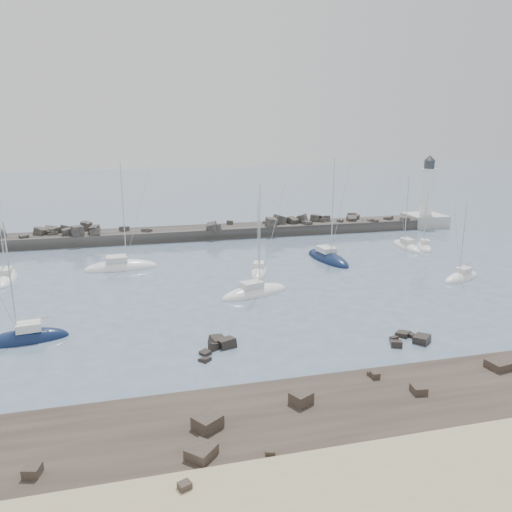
{
  "coord_description": "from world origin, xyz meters",
  "views": [
    {
      "loc": [
        -9.83,
        -49.22,
        19.11
      ],
      "look_at": [
        5.59,
        12.0,
        2.82
      ],
      "focal_mm": 35.0,
      "sensor_mm": 36.0,
      "label": 1
    }
  ],
  "objects_px": {
    "sailboat_3": "(121,268)",
    "sailboat_7": "(461,278)",
    "sailboat_4": "(259,272)",
    "sailboat_8": "(406,247)",
    "sailboat_5": "(255,293)",
    "sailboat_10": "(424,247)",
    "sailboat_2": "(26,339)",
    "sailboat_1": "(6,279)",
    "sailboat_6": "(328,259)",
    "lighthouse": "(425,210)"
  },
  "relations": [
    {
      "from": "sailboat_2",
      "to": "sailboat_6",
      "type": "bearing_deg",
      "value": 28.09
    },
    {
      "from": "sailboat_2",
      "to": "sailboat_3",
      "type": "bearing_deg",
      "value": 70.18
    },
    {
      "from": "sailboat_7",
      "to": "sailboat_8",
      "type": "bearing_deg",
      "value": 82.93
    },
    {
      "from": "sailboat_4",
      "to": "sailboat_10",
      "type": "distance_m",
      "value": 30.69
    },
    {
      "from": "sailboat_1",
      "to": "sailboat_5",
      "type": "bearing_deg",
      "value": -24.38
    },
    {
      "from": "sailboat_1",
      "to": "sailboat_4",
      "type": "relative_size",
      "value": 1.22
    },
    {
      "from": "sailboat_7",
      "to": "sailboat_10",
      "type": "xyz_separation_m",
      "value": [
        4.86,
        16.33,
        0.01
      ]
    },
    {
      "from": "sailboat_4",
      "to": "sailboat_5",
      "type": "height_order",
      "value": "sailboat_5"
    },
    {
      "from": "sailboat_7",
      "to": "sailboat_8",
      "type": "height_order",
      "value": "sailboat_8"
    },
    {
      "from": "sailboat_4",
      "to": "sailboat_10",
      "type": "relative_size",
      "value": 1.09
    },
    {
      "from": "sailboat_6",
      "to": "sailboat_10",
      "type": "xyz_separation_m",
      "value": [
        18.1,
        3.13,
        -0.01
      ]
    },
    {
      "from": "sailboat_10",
      "to": "lighthouse",
      "type": "bearing_deg",
      "value": 57.72
    },
    {
      "from": "lighthouse",
      "to": "sailboat_8",
      "type": "bearing_deg",
      "value": -129.97
    },
    {
      "from": "sailboat_3",
      "to": "sailboat_5",
      "type": "bearing_deg",
      "value": -44.55
    },
    {
      "from": "sailboat_2",
      "to": "sailboat_8",
      "type": "distance_m",
      "value": 58.8
    },
    {
      "from": "sailboat_10",
      "to": "sailboat_2",
      "type": "bearing_deg",
      "value": -157.34
    },
    {
      "from": "sailboat_3",
      "to": "sailboat_4",
      "type": "distance_m",
      "value": 19.35
    },
    {
      "from": "sailboat_1",
      "to": "sailboat_7",
      "type": "distance_m",
      "value": 59.2
    },
    {
      "from": "sailboat_1",
      "to": "sailboat_7",
      "type": "relative_size",
      "value": 1.22
    },
    {
      "from": "lighthouse",
      "to": "sailboat_4",
      "type": "height_order",
      "value": "lighthouse"
    },
    {
      "from": "sailboat_3",
      "to": "sailboat_7",
      "type": "height_order",
      "value": "sailboat_3"
    },
    {
      "from": "sailboat_1",
      "to": "sailboat_10",
      "type": "xyz_separation_m",
      "value": [
        62.34,
        2.18,
        0.01
      ]
    },
    {
      "from": "sailboat_8",
      "to": "sailboat_7",
      "type": "bearing_deg",
      "value": -97.07
    },
    {
      "from": "sailboat_1",
      "to": "sailboat_2",
      "type": "height_order",
      "value": "sailboat_1"
    },
    {
      "from": "sailboat_4",
      "to": "lighthouse",
      "type": "bearing_deg",
      "value": 31.12
    },
    {
      "from": "sailboat_3",
      "to": "sailboat_7",
      "type": "xyz_separation_m",
      "value": [
        43.05,
        -15.81,
        -0.01
      ]
    },
    {
      "from": "lighthouse",
      "to": "sailboat_4",
      "type": "bearing_deg",
      "value": -148.88
    },
    {
      "from": "sailboat_1",
      "to": "sailboat_6",
      "type": "distance_m",
      "value": 44.25
    },
    {
      "from": "lighthouse",
      "to": "sailboat_3",
      "type": "relative_size",
      "value": 0.92
    },
    {
      "from": "sailboat_2",
      "to": "sailboat_5",
      "type": "xyz_separation_m",
      "value": [
        23.72,
        7.72,
        -0.02
      ]
    },
    {
      "from": "sailboat_6",
      "to": "lighthouse",
      "type": "bearing_deg",
      "value": 35.09
    },
    {
      "from": "lighthouse",
      "to": "sailboat_10",
      "type": "xyz_separation_m",
      "value": [
        -10.89,
        -17.24,
        -2.95
      ]
    },
    {
      "from": "sailboat_10",
      "to": "sailboat_3",
      "type": "bearing_deg",
      "value": -179.39
    },
    {
      "from": "sailboat_4",
      "to": "sailboat_8",
      "type": "xyz_separation_m",
      "value": [
        27.1,
        8.35,
        0.01
      ]
    },
    {
      "from": "sailboat_3",
      "to": "sailboat_6",
      "type": "xyz_separation_m",
      "value": [
        29.8,
        -2.62,
        0.01
      ]
    },
    {
      "from": "sailboat_4",
      "to": "sailboat_10",
      "type": "xyz_separation_m",
      "value": [
        29.8,
        7.33,
        0.01
      ]
    },
    {
      "from": "sailboat_5",
      "to": "sailboat_7",
      "type": "xyz_separation_m",
      "value": [
        27.6,
        -0.6,
        0.0
      ]
    },
    {
      "from": "sailboat_3",
      "to": "sailboat_4",
      "type": "height_order",
      "value": "sailboat_3"
    },
    {
      "from": "sailboat_5",
      "to": "sailboat_8",
      "type": "relative_size",
      "value": 1.09
    },
    {
      "from": "sailboat_8",
      "to": "sailboat_5",
      "type": "bearing_deg",
      "value": -150.63
    },
    {
      "from": "lighthouse",
      "to": "sailboat_1",
      "type": "relative_size",
      "value": 1.09
    },
    {
      "from": "sailboat_3",
      "to": "lighthouse",
      "type": "bearing_deg",
      "value": 16.8
    },
    {
      "from": "sailboat_4",
      "to": "sailboat_10",
      "type": "height_order",
      "value": "sailboat_4"
    },
    {
      "from": "sailboat_1",
      "to": "sailboat_10",
      "type": "bearing_deg",
      "value": 2.0
    },
    {
      "from": "sailboat_3",
      "to": "sailboat_4",
      "type": "bearing_deg",
      "value": -20.62
    },
    {
      "from": "lighthouse",
      "to": "sailboat_8",
      "type": "distance_m",
      "value": 21.36
    },
    {
      "from": "lighthouse",
      "to": "sailboat_6",
      "type": "xyz_separation_m",
      "value": [
        -28.99,
        -20.37,
        -2.94
      ]
    },
    {
      "from": "sailboat_8",
      "to": "lighthouse",
      "type": "bearing_deg",
      "value": 50.03
    },
    {
      "from": "sailboat_10",
      "to": "sailboat_7",
      "type": "bearing_deg",
      "value": -106.56
    },
    {
      "from": "lighthouse",
      "to": "sailboat_6",
      "type": "distance_m",
      "value": 35.55
    }
  ]
}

